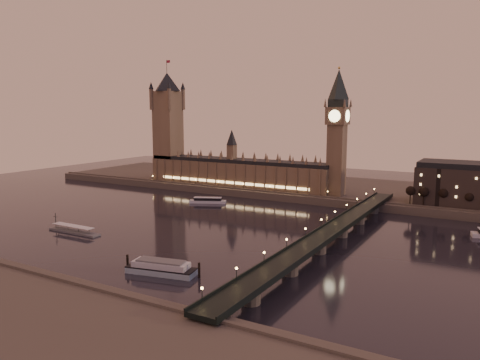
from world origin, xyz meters
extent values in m
plane|color=black|center=(0.00, 0.00, 0.00)|extent=(700.00, 700.00, 0.00)
cube|color=#423D35|center=(30.00, 165.00, 3.00)|extent=(560.00, 130.00, 6.00)
cube|color=brown|center=(-40.00, 121.00, 17.00)|extent=(180.00, 26.00, 22.00)
cube|color=black|center=(-40.00, 121.00, 29.60)|extent=(180.00, 22.00, 3.20)
cube|color=#FFCC7F|center=(-40.00, 107.50, 11.00)|extent=(153.00, 0.25, 2.20)
cube|color=brown|center=(-120.00, 121.00, 50.00)|extent=(22.00, 22.00, 88.00)
cone|color=black|center=(-120.00, 121.00, 103.00)|extent=(31.68, 31.68, 18.00)
cylinder|color=black|center=(-120.00, 121.00, 118.00)|extent=(0.44, 0.44, 12.00)
cube|color=maroon|center=(-117.80, 121.00, 122.50)|extent=(4.00, 0.15, 2.50)
cube|color=brown|center=(54.00, 121.00, 35.00)|extent=(13.00, 13.00, 58.00)
cube|color=brown|center=(54.00, 121.00, 71.00)|extent=(16.00, 16.00, 14.00)
cylinder|color=#FFEAA5|center=(54.00, 112.82, 71.00)|extent=(9.60, 0.35, 9.60)
cylinder|color=#FFEAA5|center=(45.82, 121.00, 71.00)|extent=(0.35, 9.60, 9.60)
cube|color=black|center=(54.00, 121.00, 81.00)|extent=(13.00, 13.00, 6.00)
cone|color=black|center=(54.00, 121.00, 96.00)|extent=(17.68, 17.68, 24.00)
sphere|color=gold|center=(54.00, 121.00, 109.00)|extent=(2.00, 2.00, 2.00)
cube|color=black|center=(92.00, 0.00, 8.00)|extent=(13.00, 260.00, 2.00)
cube|color=black|center=(85.70, 0.00, 9.50)|extent=(0.60, 260.00, 1.00)
cube|color=black|center=(98.30, 0.00, 9.50)|extent=(0.60, 260.00, 1.00)
cylinder|color=black|center=(113.26, 109.00, 10.84)|extent=(0.70, 0.70, 9.68)
sphere|color=black|center=(113.26, 109.00, 15.90)|extent=(6.45, 6.45, 6.45)
cylinder|color=black|center=(126.45, 109.00, 10.84)|extent=(0.70, 0.70, 9.68)
sphere|color=black|center=(126.45, 109.00, 15.90)|extent=(6.45, 6.45, 6.45)
cylinder|color=black|center=(139.63, 109.00, 10.84)|extent=(0.70, 0.70, 9.68)
sphere|color=black|center=(139.63, 109.00, 15.90)|extent=(6.45, 6.45, 6.45)
cylinder|color=black|center=(152.82, 109.00, 10.84)|extent=(0.70, 0.70, 9.68)
sphere|color=black|center=(152.82, 109.00, 15.90)|extent=(6.45, 6.45, 6.45)
cube|color=silver|center=(-35.62, 65.00, 1.10)|extent=(29.86, 18.41, 2.19)
cube|color=black|center=(-35.62, 65.00, 3.29)|extent=(22.32, 14.10, 2.19)
cube|color=silver|center=(-35.62, 65.00, 4.58)|extent=(22.97, 14.58, 0.40)
cube|color=#98B3C1|center=(39.36, -85.97, 1.35)|extent=(34.36, 15.76, 2.69)
cube|color=black|center=(39.36, -85.97, 2.95)|extent=(34.36, 15.76, 0.52)
cube|color=silver|center=(39.36, -85.97, 4.56)|extent=(28.06, 13.50, 2.69)
cube|color=#595B5E|center=(39.36, -85.97, 6.27)|extent=(23.79, 11.66, 0.73)
cylinder|color=black|center=(21.08, -88.69, 3.52)|extent=(1.14, 1.14, 7.05)
cylinder|color=black|center=(57.64, -81.25, 3.52)|extent=(1.14, 1.14, 7.05)
cube|color=#595B5E|center=(-55.31, -54.89, 0.56)|extent=(39.30, 6.55, 1.12)
cube|color=silver|center=(-56.25, -54.89, 4.26)|extent=(31.81, 5.61, 0.28)
cylinder|color=black|center=(-72.15, -54.89, 5.80)|extent=(0.37, 0.37, 9.36)
cylinder|color=black|center=(-72.15, -54.89, 8.14)|extent=(3.74, 0.22, 0.22)
camera|label=1|loc=(175.50, -248.84, 75.56)|focal=35.00mm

